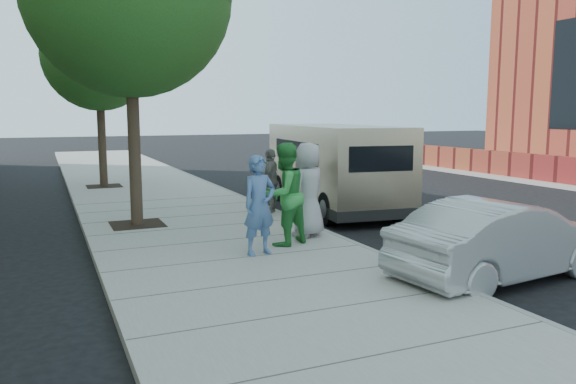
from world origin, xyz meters
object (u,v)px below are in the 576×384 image
object	(u,v)px
person_officer	(259,205)
person_green_shirt	(284,194)
parking_meter	(299,186)
tree_far	(99,51)
van	(333,165)
sedan	(502,240)
person_striped_polo	(271,181)
person_gray_shirt	(308,190)

from	to	relation	value
person_officer	person_green_shirt	xyz separation A→B (m)	(0.73, 0.53, 0.09)
parking_meter	tree_far	bearing A→B (deg)	97.76
van	person_officer	world-z (taller)	van
person_officer	person_green_shirt	size ratio (longest dim) A/B	0.91
sedan	parking_meter	bearing A→B (deg)	8.21
tree_far	person_striped_polo	distance (m)	8.99
person_green_shirt	person_striped_polo	world-z (taller)	person_green_shirt
tree_far	person_striped_polo	world-z (taller)	tree_far
person_striped_polo	person_officer	bearing A→B (deg)	11.46
van	person_gray_shirt	world-z (taller)	van
tree_far	person_gray_shirt	distance (m)	11.43
tree_far	person_officer	xyz separation A→B (m)	(1.59, -11.39, -3.81)
person_striped_polo	person_gray_shirt	bearing A→B (deg)	29.12
person_striped_polo	van	bearing A→B (deg)	140.16
person_green_shirt	person_striped_polo	distance (m)	3.71
person_green_shirt	parking_meter	bearing A→B (deg)	-144.35
person_officer	person_gray_shirt	bearing A→B (deg)	22.32
person_green_shirt	van	bearing A→B (deg)	-150.36
parking_meter	van	bearing A→B (deg)	33.56
van	person_gray_shirt	size ratio (longest dim) A/B	3.36
sedan	person_gray_shirt	size ratio (longest dim) A/B	2.05
sedan	person_officer	bearing A→B (deg)	44.25
sedan	person_striped_polo	world-z (taller)	person_striped_polo
tree_far	person_gray_shirt	bearing A→B (deg)	-73.39
parking_meter	van	xyz separation A→B (m)	(2.06, 2.21, 0.22)
sedan	person_gray_shirt	bearing A→B (deg)	18.89
person_striped_polo	sedan	bearing A→B (deg)	48.06
parking_meter	van	world-z (taller)	van
tree_far	van	size ratio (longest dim) A/B	0.97
parking_meter	person_striped_polo	size ratio (longest dim) A/B	0.74
person_gray_shirt	person_striped_polo	bearing A→B (deg)	-127.68
van	sedan	bearing A→B (deg)	-88.98
tree_far	person_gray_shirt	world-z (taller)	tree_far
van	person_striped_polo	world-z (taller)	van
parking_meter	person_gray_shirt	size ratio (longest dim) A/B	0.63
tree_far	person_green_shirt	world-z (taller)	tree_far
person_gray_shirt	van	bearing A→B (deg)	-155.66
sedan	person_green_shirt	distance (m)	4.09
person_green_shirt	person_gray_shirt	distance (m)	0.92
tree_far	person_gray_shirt	size ratio (longest dim) A/B	3.27
sedan	person_officer	size ratio (longest dim) A/B	2.21
person_gray_shirt	parking_meter	bearing A→B (deg)	-138.09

